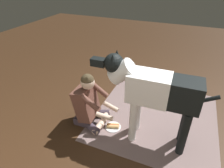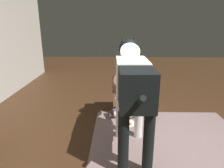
{
  "view_description": "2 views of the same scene",
  "coord_description": "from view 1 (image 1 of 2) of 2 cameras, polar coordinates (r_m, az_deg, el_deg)",
  "views": [
    {
      "loc": [
        -0.16,
        2.42,
        2.19
      ],
      "look_at": [
        0.7,
        0.32,
        0.8
      ],
      "focal_mm": 30.73,
      "sensor_mm": 36.0,
      "label": 1
    },
    {
      "loc": [
        -2.01,
        0.51,
        1.46
      ],
      "look_at": [
        0.51,
        0.56,
        0.68
      ],
      "focal_mm": 31.95,
      "sensor_mm": 36.0,
      "label": 2
    }
  ],
  "objects": [
    {
      "name": "large_dog",
      "position": [
        2.51,
        12.12,
        -1.98
      ],
      "size": [
        1.63,
        0.37,
        1.28
      ],
      "color": "silver",
      "rests_on": "ground"
    },
    {
      "name": "area_rug",
      "position": [
        3.41,
        12.75,
        -9.21
      ],
      "size": [
        1.96,
        2.0,
        0.01
      ],
      "primitive_type": "cube",
      "color": "#705C5A",
      "rests_on": "ground"
    },
    {
      "name": "person_sitting_on_floor",
      "position": [
        3.02,
        -6.8,
        -5.8
      ],
      "size": [
        0.68,
        0.58,
        0.88
      ],
      "color": "#3C313C",
      "rests_on": "ground"
    },
    {
      "name": "hot_dog_on_plate",
      "position": [
        3.12,
        0.29,
        -12.4
      ],
      "size": [
        0.25,
        0.25,
        0.06
      ],
      "color": "silver",
      "rests_on": "ground"
    },
    {
      "name": "ground_plane",
      "position": [
        3.26,
        14.02,
        -11.73
      ],
      "size": [
        13.41,
        13.41,
        0.0
      ],
      "primitive_type": "plane",
      "color": "#372213"
    }
  ]
}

